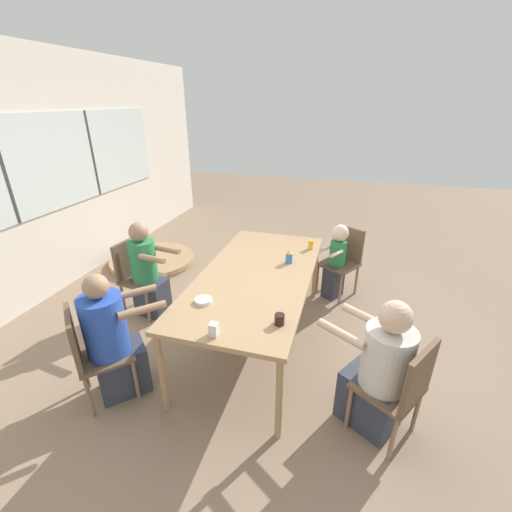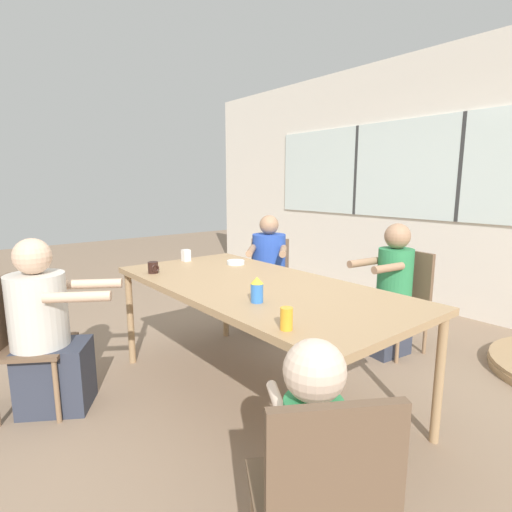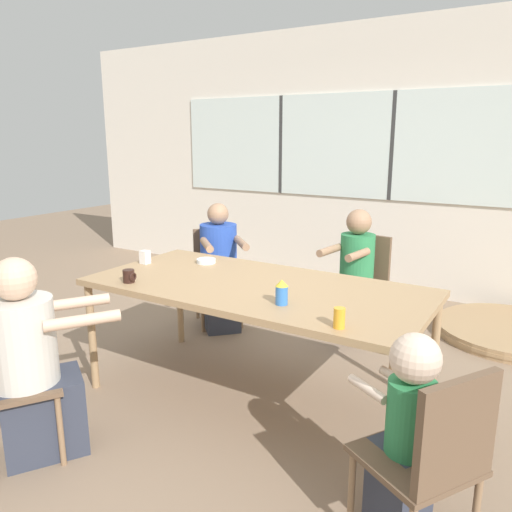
# 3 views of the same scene
# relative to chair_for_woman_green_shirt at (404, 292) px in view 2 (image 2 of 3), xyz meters

# --- Properties ---
(ground_plane) EXTENTS (16.00, 16.00, 0.00)m
(ground_plane) POSITION_rel_chair_for_woman_green_shirt_xyz_m (-0.19, -1.45, -0.50)
(ground_plane) COLOR #8C725B
(wall_back_with_windows) EXTENTS (8.40, 0.08, 2.80)m
(wall_back_with_windows) POSITION_rel_chair_for_woman_green_shirt_xyz_m (-0.19, 1.28, 0.92)
(wall_back_with_windows) COLOR silver
(wall_back_with_windows) RESTS_ON ground_plane
(dining_table) EXTENTS (2.09, 1.00, 0.77)m
(dining_table) POSITION_rel_chair_for_woman_green_shirt_xyz_m (-0.19, -1.45, 0.22)
(dining_table) COLOR tan
(dining_table) RESTS_ON ground_plane
(chair_for_woman_green_shirt) EXTENTS (0.45, 0.45, 0.84)m
(chair_for_woman_green_shirt) POSITION_rel_chair_for_woman_green_shirt_xyz_m (0.00, 0.00, 0.00)
(chair_for_woman_green_shirt) COLOR brown
(chair_for_woman_green_shirt) RESTS_ON ground_plane
(chair_for_man_blue_shirt) EXTENTS (0.55, 0.55, 0.84)m
(chair_for_man_blue_shirt) POSITION_rel_chair_for_woman_green_shirt_xyz_m (-0.97, -2.68, 0.00)
(chair_for_man_blue_shirt) COLOR brown
(chair_for_man_blue_shirt) RESTS_ON ground_plane
(chair_for_man_teal_shirt) EXTENTS (0.57, 0.57, 0.84)m
(chair_for_man_teal_shirt) POSITION_rel_chair_for_woman_green_shirt_xyz_m (-1.23, -0.43, 0.00)
(chair_for_man_teal_shirt) COLOR brown
(chair_for_man_teal_shirt) RESTS_ON ground_plane
(chair_for_toddler) EXTENTS (0.55, 0.55, 0.84)m
(chair_for_toddler) POSITION_rel_chair_for_woman_green_shirt_xyz_m (1.06, -2.20, 0.00)
(chair_for_toddler) COLOR brown
(chair_for_toddler) RESTS_ON ground_plane
(person_woman_green_shirt) EXTENTS (0.35, 0.55, 1.08)m
(person_woman_green_shirt) POSITION_rel_chair_for_woman_green_shirt_xyz_m (-0.02, -0.16, 0.00)
(person_woman_green_shirt) COLOR #333847
(person_woman_green_shirt) RESTS_ON ground_plane
(person_man_blue_shirt) EXTENTS (0.60, 0.69, 1.08)m
(person_man_blue_shirt) POSITION_rel_chair_for_woman_green_shirt_xyz_m (-0.88, -2.54, -0.01)
(person_man_blue_shirt) COLOR #333847
(person_man_blue_shirt) RESTS_ON ground_plane
(person_man_teal_shirt) EXTENTS (0.63, 0.63, 1.10)m
(person_man_teal_shirt) POSITION_rel_chair_for_woman_green_shirt_xyz_m (-1.11, -0.54, -0.01)
(person_man_teal_shirt) COLOR #333847
(person_man_teal_shirt) RESTS_ON ground_plane
(person_toddler) EXTENTS (0.40, 0.34, 0.93)m
(person_toddler) POSITION_rel_chair_for_woman_green_shirt_xyz_m (0.93, -2.12, -0.03)
(person_toddler) COLOR #333847
(person_toddler) RESTS_ON ground_plane
(coffee_mug) EXTENTS (0.08, 0.07, 0.08)m
(coffee_mug) POSITION_rel_chair_for_woman_green_shirt_xyz_m (-0.89, -1.82, 0.31)
(coffee_mug) COLOR black
(coffee_mug) RESTS_ON dining_table
(sippy_cup) EXTENTS (0.07, 0.07, 0.14)m
(sippy_cup) POSITION_rel_chair_for_woman_green_shirt_xyz_m (0.12, -1.69, 0.34)
(sippy_cup) COLOR blue
(sippy_cup) RESTS_ON dining_table
(juice_glass) EXTENTS (0.06, 0.06, 0.10)m
(juice_glass) POSITION_rel_chair_for_woman_green_shirt_xyz_m (0.52, -1.85, 0.32)
(juice_glass) COLOR gold
(juice_glass) RESTS_ON dining_table
(milk_carton_small) EXTENTS (0.06, 0.06, 0.09)m
(milk_carton_small) POSITION_rel_chair_for_woman_green_shirt_xyz_m (-1.14, -1.42, 0.32)
(milk_carton_small) COLOR silver
(milk_carton_small) RESTS_ON dining_table
(bowl_white_shallow) EXTENTS (0.14, 0.14, 0.03)m
(bowl_white_shallow) POSITION_rel_chair_for_woman_green_shirt_xyz_m (-0.77, -1.18, 0.29)
(bowl_white_shallow) COLOR silver
(bowl_white_shallow) RESTS_ON dining_table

